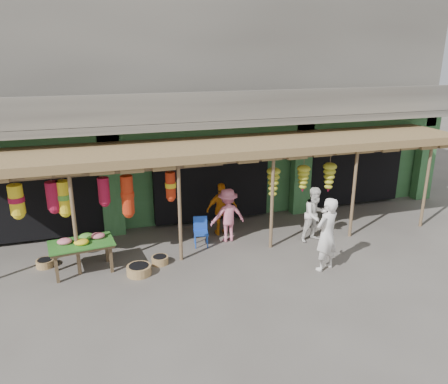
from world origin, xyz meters
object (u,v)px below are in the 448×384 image
object	(u,v)px
person_right	(315,214)
person_vendor	(222,209)
flower_table	(82,244)
blue_chair	(201,230)
person_shopper	(228,215)
person_front	(327,234)

from	to	relation	value
person_right	person_vendor	size ratio (longest dim) A/B	1.01
flower_table	person_vendor	bearing A→B (deg)	9.84
flower_table	person_vendor	distance (m)	4.05
blue_chair	person_shopper	xyz separation A→B (m)	(0.80, 0.05, 0.32)
person_right	flower_table	bearing A→B (deg)	169.50
flower_table	person_front	xyz separation A→B (m)	(5.65, -1.69, 0.20)
person_right	person_shopper	world-z (taller)	person_right
person_front	person_vendor	size ratio (longest dim) A/B	1.18
blue_chair	person_vendor	size ratio (longest dim) A/B	0.51
blue_chair	person_front	distance (m)	3.47
person_vendor	person_shopper	distance (m)	0.47
person_right	person_shopper	bearing A→B (deg)	152.48
person_vendor	person_shopper	world-z (taller)	person_vendor
person_front	person_right	xyz separation A→B (m)	(0.58, 1.61, -0.14)
blue_chair	person_right	size ratio (longest dim) A/B	0.51
blue_chair	person_right	bearing A→B (deg)	-2.67
flower_table	blue_chair	distance (m)	3.18
flower_table	person_vendor	xyz separation A→B (m)	(3.89, 1.14, 0.06)
person_front	person_shopper	xyz separation A→B (m)	(-1.74, 2.35, -0.16)
blue_chair	person_front	xyz separation A→B (m)	(2.54, -2.31, 0.48)
flower_table	person_shopper	xyz separation A→B (m)	(3.91, 0.67, 0.04)
person_front	flower_table	bearing A→B (deg)	-36.48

